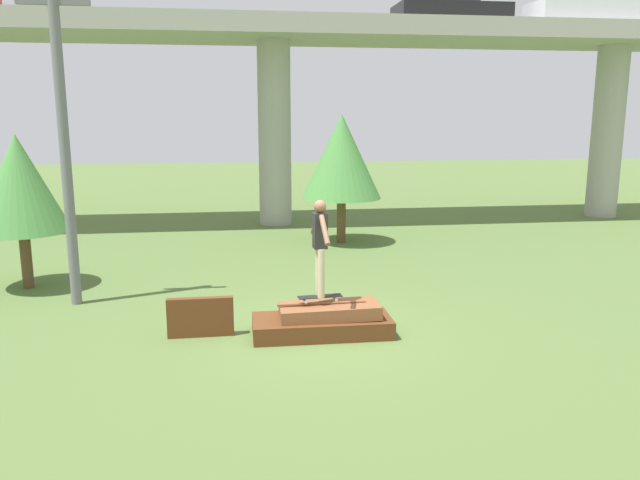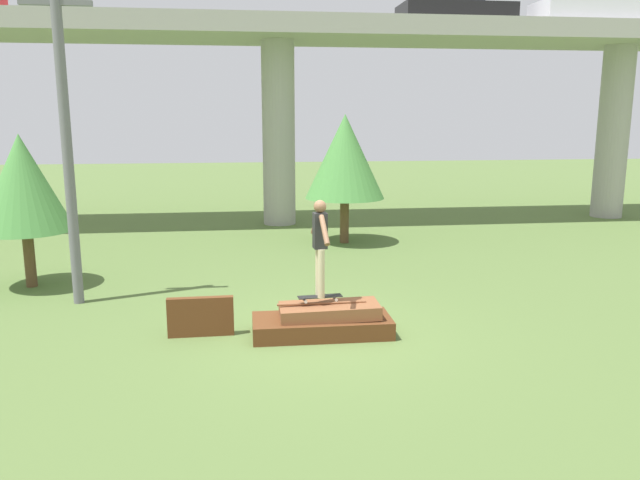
# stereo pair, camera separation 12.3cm
# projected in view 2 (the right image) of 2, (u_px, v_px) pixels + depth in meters

# --- Properties ---
(ground_plane) EXTENTS (80.00, 80.00, 0.00)m
(ground_plane) POSITION_uv_depth(u_px,v_px,m) (322.00, 334.00, 10.68)
(ground_plane) COLOR #567038
(scrap_pile) EXTENTS (2.37, 0.98, 0.58)m
(scrap_pile) POSITION_uv_depth(u_px,v_px,m) (324.00, 322.00, 10.64)
(scrap_pile) COLOR #5B3319
(scrap_pile) RESTS_ON ground_plane
(scrap_plank_loose) EXTENTS (1.11, 0.15, 0.68)m
(scrap_plank_loose) POSITION_uv_depth(u_px,v_px,m) (201.00, 317.00, 10.55)
(scrap_plank_loose) COLOR #5B3319
(scrap_plank_loose) RESTS_ON ground_plane
(skateboard) EXTENTS (0.77, 0.26, 0.09)m
(skateboard) POSITION_uv_depth(u_px,v_px,m) (320.00, 297.00, 10.61)
(skateboard) COLOR black
(skateboard) RESTS_ON scrap_pile
(skater) EXTENTS (0.24, 1.14, 1.65)m
(skater) POSITION_uv_depth(u_px,v_px,m) (320.00, 241.00, 10.42)
(skater) COLOR #C6B78E
(skater) RESTS_ON skateboard
(highway_overpass) EXTENTS (44.00, 3.95, 6.71)m
(highway_overpass) POSITION_uv_depth(u_px,v_px,m) (278.00, 49.00, 20.47)
(highway_overpass) COLOR #A8A59E
(highway_overpass) RESTS_ON ground_plane
(car_on_overpass_left) EXTENTS (4.30, 1.70, 1.43)m
(car_on_overpass_left) POSITION_uv_depth(u_px,v_px,m) (597.00, 7.00, 21.07)
(car_on_overpass_left) COLOR silver
(car_on_overpass_left) RESTS_ON highway_overpass
(car_on_overpass_right) EXTENTS (3.82, 1.81, 1.34)m
(car_on_overpass_right) POSITION_uv_depth(u_px,v_px,m) (454.00, 9.00, 21.29)
(car_on_overpass_right) COLOR black
(car_on_overpass_right) RESTS_ON highway_overpass
(utility_pole) EXTENTS (1.30, 0.20, 6.34)m
(utility_pole) POSITION_uv_depth(u_px,v_px,m) (66.00, 136.00, 11.85)
(utility_pole) COLOR slate
(utility_pole) RESTS_ON ground_plane
(tree_behind_left) EXTENTS (1.98, 1.98, 3.32)m
(tree_behind_left) POSITION_uv_depth(u_px,v_px,m) (23.00, 184.00, 13.24)
(tree_behind_left) COLOR brown
(tree_behind_left) RESTS_ON ground_plane
(tree_behind_right) EXTENTS (2.29, 2.29, 3.73)m
(tree_behind_right) POSITION_uv_depth(u_px,v_px,m) (345.00, 157.00, 17.89)
(tree_behind_right) COLOR brown
(tree_behind_right) RESTS_ON ground_plane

